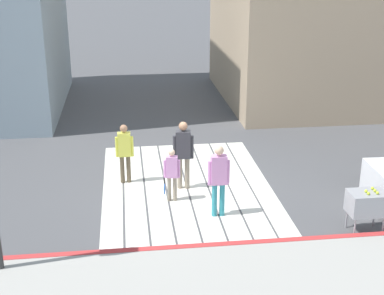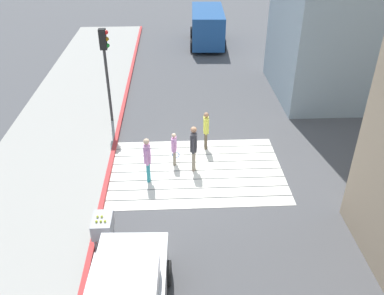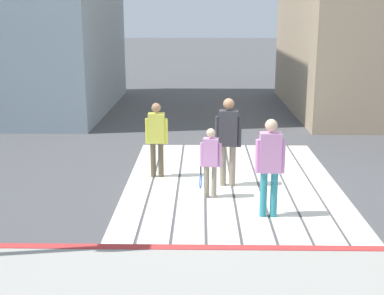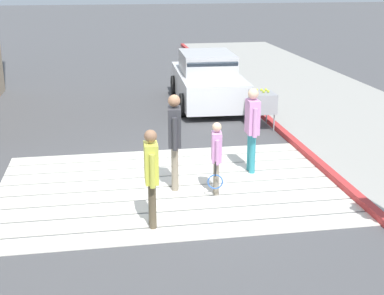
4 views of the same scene
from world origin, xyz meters
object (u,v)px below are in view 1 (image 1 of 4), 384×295
Objects in this scene: pedestrian_adult_side at (125,149)px; pedestrian_child_with_racket at (172,172)px; tennis_ball_cart at (367,203)px; pedestrian_adult_trailing at (183,150)px; pedestrian_adult_lead at (219,176)px.

pedestrian_adult_side is 1.19× the size of pedestrian_child_with_racket.
pedestrian_adult_side reaches higher than tennis_ball_cart.
pedestrian_child_with_racket is (-0.71, 0.37, -0.28)m from pedestrian_adult_trailing.
pedestrian_adult_lead is at bearing -133.25° from pedestrian_child_with_racket.
tennis_ball_cart is 3.29m from pedestrian_adult_lead.
pedestrian_adult_trailing is 1.59m from pedestrian_adult_side.
pedestrian_adult_lead is 1.07× the size of pedestrian_adult_side.
tennis_ball_cart is 4.57m from pedestrian_child_with_racket.
pedestrian_adult_side is at bearing 69.12° from pedestrian_adult_trailing.
pedestrian_child_with_racket is (-1.27, -1.12, -0.17)m from pedestrian_adult_side.
pedestrian_adult_lead reaches higher than tennis_ball_cart.
tennis_ball_cart is 4.65m from pedestrian_adult_trailing.
pedestrian_adult_side is (0.57, 1.48, -0.11)m from pedestrian_adult_trailing.
pedestrian_adult_side is at bearing 56.98° from tennis_ball_cart.
pedestrian_adult_lead is 1.39m from pedestrian_child_with_racket.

